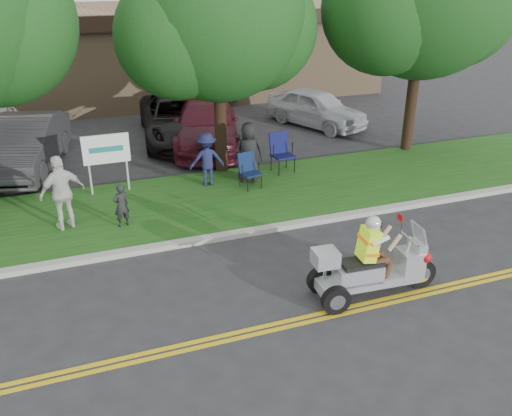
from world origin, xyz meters
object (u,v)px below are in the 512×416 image
object	(u,v)px
parked_car_right	(206,124)
parked_car_mid	(179,118)
lawn_chair_a	(248,168)
parked_car_far_right	(316,108)
spectator_adult_right	(62,193)
parked_car_left	(25,145)
trike_scooter	(370,269)
lawn_chair_b	(281,150)

from	to	relation	value
parked_car_right	parked_car_mid	bearing A→B (deg)	141.86
lawn_chair_a	parked_car_far_right	bearing A→B (deg)	35.86
lawn_chair_a	spectator_adult_right	bearing A→B (deg)	178.16
parked_car_right	parked_car_left	bearing A→B (deg)	-161.04
lawn_chair_a	parked_car_left	distance (m)	7.07
parked_car_left	parked_car_right	bearing A→B (deg)	18.46
trike_scooter	parked_car_mid	xyz separation A→B (m)	(-1.20, 11.16, 0.18)
parked_car_right	parked_car_far_right	distance (m)	4.76
lawn_chair_a	parked_car_left	bearing A→B (deg)	133.96
spectator_adult_right	parked_car_right	distance (m)	7.24
trike_scooter	parked_car_far_right	distance (m)	11.86
lawn_chair_b	parked_car_left	size ratio (longest dim) A/B	0.24
parked_car_right	parked_car_far_right	size ratio (longest dim) A/B	1.27
lawn_chair_a	parked_car_left	world-z (taller)	parked_car_left
lawn_chair_b	parked_car_far_right	bearing A→B (deg)	45.94
spectator_adult_right	parked_car_right	size ratio (longest dim) A/B	0.34
lawn_chair_b	parked_car_left	xyz separation A→B (m)	(-7.25, 3.00, 0.05)
lawn_chair_b	trike_scooter	bearing A→B (deg)	-104.75
parked_car_mid	parked_car_far_right	world-z (taller)	parked_car_mid
lawn_chair_b	lawn_chair_a	bearing A→B (deg)	-153.55
parked_car_mid	parked_car_far_right	xyz separation A→B (m)	(5.41, -0.07, -0.06)
trike_scooter	lawn_chair_b	bearing A→B (deg)	85.91
spectator_adult_right	parked_car_far_right	bearing A→B (deg)	-166.83
lawn_chair_a	parked_car_right	xyz separation A→B (m)	(-0.03, 4.35, 0.12)
lawn_chair_b	parked_car_mid	size ratio (longest dim) A/B	0.21
lawn_chair_a	lawn_chair_b	xyz separation A→B (m)	(1.35, 0.89, 0.10)
parked_car_left	lawn_chair_b	bearing A→B (deg)	-8.46
spectator_adult_right	lawn_chair_b	bearing A→B (deg)	176.58
lawn_chair_b	parked_car_mid	bearing A→B (deg)	108.63
parked_car_mid	parked_car_right	xyz separation A→B (m)	(0.74, -0.97, -0.00)
lawn_chair_b	parked_car_far_right	xyz separation A→B (m)	(3.29, 4.35, -0.05)
parked_car_mid	parked_car_far_right	distance (m)	5.42
parked_car_right	parked_car_far_right	world-z (taller)	parked_car_right
lawn_chair_b	spectator_adult_right	distance (m)	6.58
parked_car_far_right	parked_car_mid	bearing A→B (deg)	155.53
trike_scooter	spectator_adult_right	size ratio (longest dim) A/B	1.45
parked_car_right	parked_car_far_right	xyz separation A→B (m)	(4.67, 0.90, -0.06)
spectator_adult_right	parked_car_mid	world-z (taller)	spectator_adult_right
trike_scooter	lawn_chair_b	xyz separation A→B (m)	(0.92, 6.73, 0.16)
lawn_chair_a	lawn_chair_b	size ratio (longest dim) A/B	0.84
lawn_chair_b	spectator_adult_right	world-z (taller)	spectator_adult_right
trike_scooter	lawn_chair_a	bearing A→B (deg)	97.91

